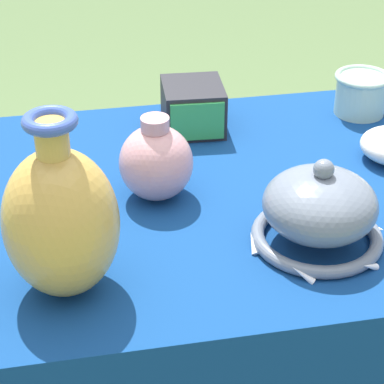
# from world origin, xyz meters

# --- Properties ---
(display_table) EXTENTS (1.22, 0.77, 0.70)m
(display_table) POSITION_xyz_m (0.00, -0.01, 0.63)
(display_table) COLOR #38383D
(display_table) RESTS_ON ground_plane
(vase_tall_bulbous) EXTENTS (0.17, 0.17, 0.29)m
(vase_tall_bulbous) POSITION_xyz_m (-0.30, -0.23, 0.82)
(vase_tall_bulbous) COLOR gold
(vase_tall_bulbous) RESTS_ON display_table
(vase_dome_bell) EXTENTS (0.23, 0.22, 0.16)m
(vase_dome_bell) POSITION_xyz_m (0.11, -0.19, 0.76)
(vase_dome_bell) COLOR slate
(vase_dome_bell) RESTS_ON display_table
(mosaic_tile_box) EXTENTS (0.13, 0.15, 0.10)m
(mosaic_tile_box) POSITION_xyz_m (-0.01, 0.25, 0.75)
(mosaic_tile_box) COLOR #232328
(mosaic_tile_box) RESTS_ON display_table
(jar_round_rose) EXTENTS (0.13, 0.13, 0.16)m
(jar_round_rose) POSITION_xyz_m (-0.12, 0.00, 0.77)
(jar_round_rose) COLOR #D19399
(jar_round_rose) RESTS_ON display_table
(cup_wide_celadon) EXTENTS (0.12, 0.12, 0.09)m
(cup_wide_celadon) POSITION_xyz_m (0.37, 0.26, 0.75)
(cup_wide_celadon) COLOR #A8CCB7
(cup_wide_celadon) RESTS_ON display_table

